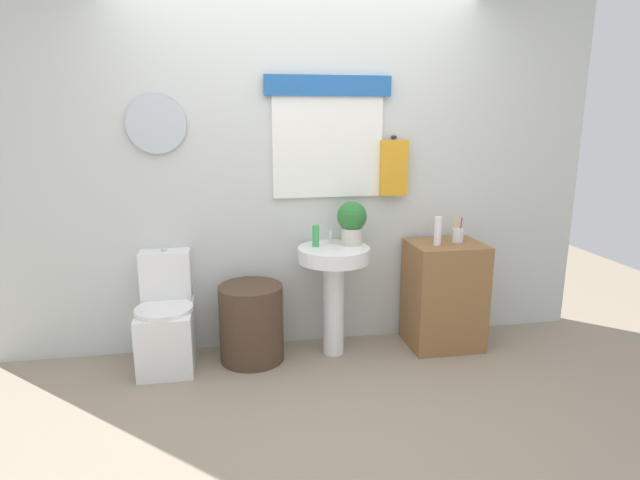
{
  "coord_description": "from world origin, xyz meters",
  "views": [
    {
      "loc": [
        -0.52,
        -2.57,
        1.67
      ],
      "look_at": [
        0.08,
        0.8,
        0.86
      ],
      "focal_mm": 28.99,
      "sensor_mm": 36.0,
      "label": 1
    }
  ],
  "objects_px": {
    "toilet": "(167,323)",
    "laundry_hamper": "(252,323)",
    "wooden_cabinet": "(444,295)",
    "lotion_bottle": "(438,231)",
    "pedestal_sink": "(334,275)",
    "potted_plant": "(352,221)",
    "toothbrush_cup": "(458,235)",
    "soap_bottle": "(316,236)"
  },
  "relations": [
    {
      "from": "potted_plant",
      "to": "lotion_bottle",
      "type": "bearing_deg",
      "value": -9.39
    },
    {
      "from": "lotion_bottle",
      "to": "toothbrush_cup",
      "type": "relative_size",
      "value": 1.1
    },
    {
      "from": "toilet",
      "to": "laundry_hamper",
      "type": "bearing_deg",
      "value": -3.39
    },
    {
      "from": "soap_bottle",
      "to": "potted_plant",
      "type": "relative_size",
      "value": 0.49
    },
    {
      "from": "soap_bottle",
      "to": "lotion_bottle",
      "type": "relative_size",
      "value": 0.74
    },
    {
      "from": "pedestal_sink",
      "to": "potted_plant",
      "type": "distance_m",
      "value": 0.4
    },
    {
      "from": "soap_bottle",
      "to": "toothbrush_cup",
      "type": "relative_size",
      "value": 0.82
    },
    {
      "from": "toilet",
      "to": "lotion_bottle",
      "type": "relative_size",
      "value": 3.89
    },
    {
      "from": "toilet",
      "to": "potted_plant",
      "type": "relative_size",
      "value": 2.57
    },
    {
      "from": "wooden_cabinet",
      "to": "toothbrush_cup",
      "type": "bearing_deg",
      "value": 12.36
    },
    {
      "from": "laundry_hamper",
      "to": "wooden_cabinet",
      "type": "height_order",
      "value": "wooden_cabinet"
    },
    {
      "from": "wooden_cabinet",
      "to": "lotion_bottle",
      "type": "height_order",
      "value": "lotion_bottle"
    },
    {
      "from": "toilet",
      "to": "pedestal_sink",
      "type": "relative_size",
      "value": 1.0
    },
    {
      "from": "pedestal_sink",
      "to": "toothbrush_cup",
      "type": "bearing_deg",
      "value": 1.24
    },
    {
      "from": "wooden_cabinet",
      "to": "potted_plant",
      "type": "distance_m",
      "value": 0.9
    },
    {
      "from": "pedestal_sink",
      "to": "laundry_hamper",
      "type": "bearing_deg",
      "value": 180.0
    },
    {
      "from": "wooden_cabinet",
      "to": "soap_bottle",
      "type": "xyz_separation_m",
      "value": [
        -0.96,
        0.05,
        0.47
      ]
    },
    {
      "from": "laundry_hamper",
      "to": "toothbrush_cup",
      "type": "bearing_deg",
      "value": 0.76
    },
    {
      "from": "laundry_hamper",
      "to": "lotion_bottle",
      "type": "bearing_deg",
      "value": -1.72
    },
    {
      "from": "toilet",
      "to": "toothbrush_cup",
      "type": "distance_m",
      "value": 2.16
    },
    {
      "from": "lotion_bottle",
      "to": "pedestal_sink",
      "type": "bearing_deg",
      "value": 176.92
    },
    {
      "from": "pedestal_sink",
      "to": "potted_plant",
      "type": "bearing_deg",
      "value": 23.2
    },
    {
      "from": "wooden_cabinet",
      "to": "soap_bottle",
      "type": "relative_size",
      "value": 5.18
    },
    {
      "from": "potted_plant",
      "to": "wooden_cabinet",
      "type": "bearing_deg",
      "value": -4.93
    },
    {
      "from": "toothbrush_cup",
      "to": "laundry_hamper",
      "type": "bearing_deg",
      "value": -179.24
    },
    {
      "from": "wooden_cabinet",
      "to": "lotion_bottle",
      "type": "xyz_separation_m",
      "value": [
        -0.09,
        -0.04,
        0.5
      ]
    },
    {
      "from": "pedestal_sink",
      "to": "wooden_cabinet",
      "type": "relative_size",
      "value": 1.01
    },
    {
      "from": "soap_bottle",
      "to": "potted_plant",
      "type": "bearing_deg",
      "value": 2.2
    },
    {
      "from": "laundry_hamper",
      "to": "pedestal_sink",
      "type": "bearing_deg",
      "value": 0.0
    },
    {
      "from": "pedestal_sink",
      "to": "potted_plant",
      "type": "xyz_separation_m",
      "value": [
        0.14,
        0.06,
        0.37
      ]
    },
    {
      "from": "soap_bottle",
      "to": "toothbrush_cup",
      "type": "height_order",
      "value": "toothbrush_cup"
    },
    {
      "from": "toilet",
      "to": "laundry_hamper",
      "type": "xyz_separation_m",
      "value": [
        0.58,
        -0.03,
        -0.03
      ]
    },
    {
      "from": "toilet",
      "to": "laundry_hamper",
      "type": "distance_m",
      "value": 0.58
    },
    {
      "from": "toilet",
      "to": "lotion_bottle",
      "type": "distance_m",
      "value": 2.0
    },
    {
      "from": "pedestal_sink",
      "to": "wooden_cabinet",
      "type": "distance_m",
      "value": 0.86
    },
    {
      "from": "soap_bottle",
      "to": "potted_plant",
      "type": "xyz_separation_m",
      "value": [
        0.26,
        0.01,
        0.1
      ]
    },
    {
      "from": "pedestal_sink",
      "to": "soap_bottle",
      "type": "bearing_deg",
      "value": 157.38
    },
    {
      "from": "toilet",
      "to": "wooden_cabinet",
      "type": "distance_m",
      "value": 2.0
    },
    {
      "from": "laundry_hamper",
      "to": "potted_plant",
      "type": "distance_m",
      "value": 1.01
    },
    {
      "from": "toilet",
      "to": "potted_plant",
      "type": "distance_m",
      "value": 1.46
    },
    {
      "from": "toilet",
      "to": "laundry_hamper",
      "type": "height_order",
      "value": "toilet"
    },
    {
      "from": "lotion_bottle",
      "to": "potted_plant",
      "type": "bearing_deg",
      "value": 170.61
    }
  ]
}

